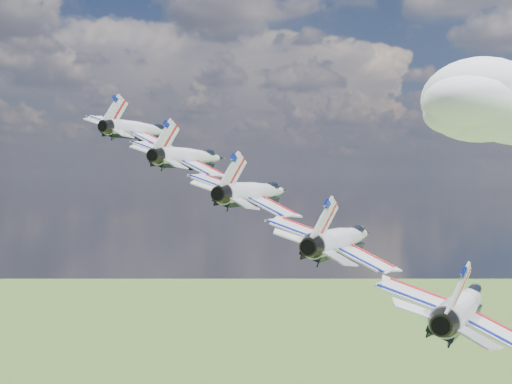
% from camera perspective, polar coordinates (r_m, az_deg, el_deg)
% --- Properties ---
extents(jet_0, '(14.55, 17.19, 7.61)m').
position_cam_1_polar(jet_0, '(84.55, -9.17, 4.94)').
color(jet_0, white).
extents(jet_1, '(14.55, 17.19, 7.61)m').
position_cam_1_polar(jet_1, '(74.26, -5.19, 2.81)').
color(jet_1, white).
extents(jet_2, '(14.55, 17.19, 7.61)m').
position_cam_1_polar(jet_2, '(64.58, -0.00, 0.00)').
color(jet_2, white).
extents(jet_3, '(14.55, 17.19, 7.61)m').
position_cam_1_polar(jet_3, '(55.81, 6.92, -3.74)').
color(jet_3, white).
extents(jet_4, '(14.55, 17.19, 7.61)m').
position_cam_1_polar(jet_4, '(48.46, 16.28, -8.64)').
color(jet_4, white).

